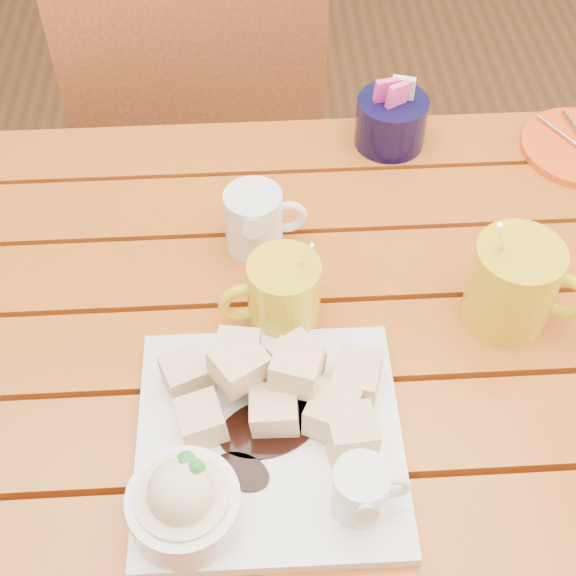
{
  "coord_description": "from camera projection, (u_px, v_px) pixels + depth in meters",
  "views": [
    {
      "loc": [
        0.02,
        -0.54,
        1.48
      ],
      "look_at": [
        0.05,
        0.02,
        0.82
      ],
      "focal_mm": 50.0,
      "sensor_mm": 36.0,
      "label": 1
    }
  ],
  "objects": [
    {
      "name": "table",
      "position": [
        250.0,
        396.0,
        0.98
      ],
      "size": [
        1.2,
        0.79,
        0.75
      ],
      "color": "#8F3D12",
      "rests_on": "ground"
    },
    {
      "name": "coffee_mug_right",
      "position": [
        515.0,
        284.0,
        0.88
      ],
      "size": [
        0.13,
        0.1,
        0.16
      ],
      "rotation": [
        0.0,
        0.0,
        -0.38
      ],
      "color": "gold",
      "rests_on": "table"
    },
    {
      "name": "chair_far",
      "position": [
        196.0,
        143.0,
        1.51
      ],
      "size": [
        0.5,
        0.5,
        0.9
      ],
      "rotation": [
        0.0,
        0.0,
        3.34
      ],
      "color": "brown",
      "rests_on": "ground"
    },
    {
      "name": "coffee_mug_left",
      "position": [
        282.0,
        293.0,
        0.89
      ],
      "size": [
        0.12,
        0.08,
        0.14
      ],
      "rotation": [
        0.0,
        0.0,
        0.21
      ],
      "color": "gold",
      "rests_on": "table"
    },
    {
      "name": "dessert_plate",
      "position": [
        254.0,
        445.0,
        0.78
      ],
      "size": [
        0.27,
        0.27,
        0.11
      ],
      "rotation": [
        0.0,
        0.0,
        -0.01
      ],
      "color": "white",
      "rests_on": "table"
    },
    {
      "name": "sugar_caddy",
      "position": [
        391.0,
        120.0,
        1.1
      ],
      "size": [
        0.1,
        0.1,
        0.11
      ],
      "color": "black",
      "rests_on": "table"
    },
    {
      "name": "cream_pitcher",
      "position": [
        256.0,
        220.0,
        0.96
      ],
      "size": [
        0.1,
        0.08,
        0.09
      ],
      "rotation": [
        0.0,
        0.0,
        0.04
      ],
      "color": "white",
      "rests_on": "table"
    }
  ]
}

